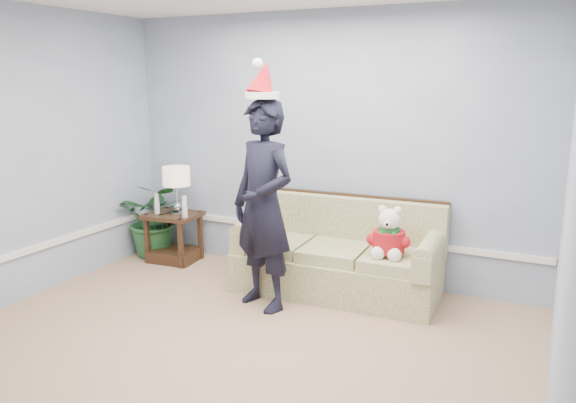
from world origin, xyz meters
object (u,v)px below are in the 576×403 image
Objects in this scene: man at (263,206)px; teddy_bear at (389,238)px; side_table at (174,242)px; houseplant at (155,219)px; table_lamp at (176,178)px; sofa at (339,259)px.

man is 1.15m from teddy_bear.
houseplant is at bearing 166.28° from side_table.
table_lamp is 0.67m from houseplant.
teddy_bear reaches higher than side_table.
man is 3.99× the size of teddy_bear.
table_lamp is 1.59m from man.
sofa is 2.24× the size of houseplant.
man is (1.45, -0.67, -0.03)m from table_lamp.
teddy_bear is (1.01, 0.48, -0.29)m from man.
table_lamp is at bearing -16.85° from side_table.
sofa reaches higher than side_table.
table_lamp is 0.61× the size of houseplant.
teddy_bear is (0.54, -0.18, 0.32)m from sofa.
houseplant is at bearing 165.58° from table_lamp.
man is at bearing -22.61° from houseplant.
sofa is 2.33m from houseplant.
man reaches higher than teddy_bear.
side_table is 0.33× the size of man.
houseplant is 0.47× the size of man.
sofa is 0.65m from teddy_bear.
man reaches higher than table_lamp.
table_lamp is at bearing -14.42° from houseplant.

